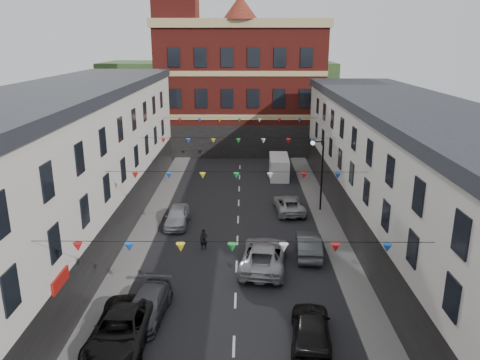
{
  "coord_description": "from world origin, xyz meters",
  "views": [
    {
      "loc": [
        0.45,
        -22.59,
        13.67
      ],
      "look_at": [
        0.17,
        9.48,
        4.05
      ],
      "focal_mm": 35.0,
      "sensor_mm": 36.0,
      "label": 1
    }
  ],
  "objects_px": {
    "car_right_e": "(308,245)",
    "moving_car": "(264,255)",
    "pedestrian": "(204,239)",
    "car_left_d": "(147,305)",
    "car_right_f": "(289,204)",
    "car_left_c": "(120,330)",
    "street_lamp": "(319,166)",
    "car_right_d": "(311,328)",
    "white_van": "(279,167)",
    "car_left_e": "(177,216)"
  },
  "relations": [
    {
      "from": "car_right_e",
      "to": "moving_car",
      "type": "xyz_separation_m",
      "value": [
        -3.01,
        -1.75,
        0.08
      ]
    },
    {
      "from": "moving_car",
      "to": "pedestrian",
      "type": "distance_m",
      "value": 4.69
    },
    {
      "from": "car_left_d",
      "to": "car_right_f",
      "type": "distance_m",
      "value": 17.7
    },
    {
      "from": "car_left_c",
      "to": "car_right_f",
      "type": "relative_size",
      "value": 1.19
    },
    {
      "from": "street_lamp",
      "to": "car_right_d",
      "type": "height_order",
      "value": "street_lamp"
    },
    {
      "from": "car_right_d",
      "to": "pedestrian",
      "type": "height_order",
      "value": "car_right_d"
    },
    {
      "from": "white_van",
      "to": "pedestrian",
      "type": "relative_size",
      "value": 3.28
    },
    {
      "from": "car_left_d",
      "to": "car_left_e",
      "type": "distance_m",
      "value": 12.47
    },
    {
      "from": "street_lamp",
      "to": "car_right_e",
      "type": "height_order",
      "value": "street_lamp"
    },
    {
      "from": "white_van",
      "to": "car_left_e",
      "type": "bearing_deg",
      "value": -121.8
    },
    {
      "from": "car_left_c",
      "to": "car_right_d",
      "type": "height_order",
      "value": "car_left_c"
    },
    {
      "from": "car_left_d",
      "to": "car_right_f",
      "type": "relative_size",
      "value": 0.98
    },
    {
      "from": "street_lamp",
      "to": "pedestrian",
      "type": "bearing_deg",
      "value": -139.49
    },
    {
      "from": "street_lamp",
      "to": "moving_car",
      "type": "height_order",
      "value": "street_lamp"
    },
    {
      "from": "car_left_d",
      "to": "pedestrian",
      "type": "bearing_deg",
      "value": 80.16
    },
    {
      "from": "car_left_c",
      "to": "car_right_f",
      "type": "distance_m",
      "value": 20.12
    },
    {
      "from": "white_van",
      "to": "pedestrian",
      "type": "height_order",
      "value": "white_van"
    },
    {
      "from": "car_right_d",
      "to": "car_right_e",
      "type": "height_order",
      "value": "car_right_d"
    },
    {
      "from": "car_right_d",
      "to": "pedestrian",
      "type": "relative_size",
      "value": 3.04
    },
    {
      "from": "car_left_d",
      "to": "white_van",
      "type": "relative_size",
      "value": 0.94
    },
    {
      "from": "car_left_d",
      "to": "car_left_c",
      "type": "bearing_deg",
      "value": -103.25
    },
    {
      "from": "car_left_c",
      "to": "pedestrian",
      "type": "xyz_separation_m",
      "value": [
        3.0,
        10.4,
        -0.03
      ]
    },
    {
      "from": "car_right_d",
      "to": "car_right_f",
      "type": "bearing_deg",
      "value": -85.78
    },
    {
      "from": "white_van",
      "to": "car_right_f",
      "type": "bearing_deg",
      "value": -88.0
    },
    {
      "from": "car_right_e",
      "to": "pedestrian",
      "type": "xyz_separation_m",
      "value": [
        -6.98,
        0.72,
        0.02
      ]
    },
    {
      "from": "street_lamp",
      "to": "car_left_c",
      "type": "relative_size",
      "value": 1.07
    },
    {
      "from": "street_lamp",
      "to": "car_right_f",
      "type": "distance_m",
      "value": 4.03
    },
    {
      "from": "car_right_d",
      "to": "pedestrian",
      "type": "xyz_separation_m",
      "value": [
        -5.86,
        10.16,
        -0.03
      ]
    },
    {
      "from": "moving_car",
      "to": "car_right_f",
      "type": "bearing_deg",
      "value": -96.28
    },
    {
      "from": "car_left_e",
      "to": "car_right_d",
      "type": "relative_size",
      "value": 0.93
    },
    {
      "from": "car_left_c",
      "to": "car_right_e",
      "type": "bearing_deg",
      "value": 44.9
    },
    {
      "from": "street_lamp",
      "to": "pedestrian",
      "type": "xyz_separation_m",
      "value": [
        -8.81,
        -7.53,
        -3.16
      ]
    },
    {
      "from": "car_left_d",
      "to": "moving_car",
      "type": "xyz_separation_m",
      "value": [
        6.19,
        5.61,
        0.15
      ]
    },
    {
      "from": "car_right_f",
      "to": "pedestrian",
      "type": "distance_m",
      "value": 9.78
    },
    {
      "from": "car_left_c",
      "to": "moving_car",
      "type": "xyz_separation_m",
      "value": [
        6.98,
        7.93,
        0.03
      ]
    },
    {
      "from": "car_right_f",
      "to": "pedestrian",
      "type": "height_order",
      "value": "pedestrian"
    },
    {
      "from": "white_van",
      "to": "car_left_c",
      "type": "bearing_deg",
      "value": -106.88
    },
    {
      "from": "car_left_e",
      "to": "white_van",
      "type": "height_order",
      "value": "white_van"
    },
    {
      "from": "car_right_f",
      "to": "moving_car",
      "type": "relative_size",
      "value": 0.81
    },
    {
      "from": "car_left_e",
      "to": "pedestrian",
      "type": "bearing_deg",
      "value": -61.66
    },
    {
      "from": "moving_car",
      "to": "street_lamp",
      "type": "bearing_deg",
      "value": -108.07
    },
    {
      "from": "car_left_c",
      "to": "pedestrian",
      "type": "distance_m",
      "value": 10.83
    },
    {
      "from": "car_left_d",
      "to": "car_right_e",
      "type": "xyz_separation_m",
      "value": [
        9.2,
        7.36,
        0.06
      ]
    },
    {
      "from": "car_left_e",
      "to": "car_right_e",
      "type": "bearing_deg",
      "value": -28.96
    },
    {
      "from": "street_lamp",
      "to": "car_left_e",
      "type": "bearing_deg",
      "value": -164.37
    },
    {
      "from": "pedestrian",
      "to": "white_van",
      "type": "bearing_deg",
      "value": 85.78
    },
    {
      "from": "car_right_d",
      "to": "white_van",
      "type": "height_order",
      "value": "white_van"
    },
    {
      "from": "car_left_e",
      "to": "white_van",
      "type": "xyz_separation_m",
      "value": [
        8.75,
        13.31,
        0.37
      ]
    },
    {
      "from": "white_van",
      "to": "pedestrian",
      "type": "distance_m",
      "value": 18.81
    },
    {
      "from": "car_left_d",
      "to": "pedestrian",
      "type": "distance_m",
      "value": 8.38
    }
  ]
}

